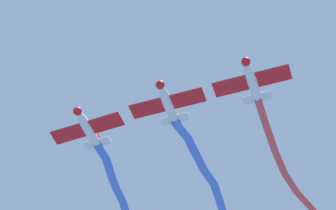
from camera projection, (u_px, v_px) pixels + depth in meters
airplane_lead at (87, 128)px, 74.87m from camera, size 5.88×7.06×1.86m
smoke_trail_lead at (117, 189)px, 80.81m from camera, size 10.76×10.10×1.98m
airplane_left_wing at (168, 103)px, 73.24m from camera, size 5.99×6.91×1.86m
smoke_trail_left_wing at (213, 191)px, 83.27m from camera, size 20.39×15.21×4.27m
airplane_right_wing at (252, 80)px, 71.15m from camera, size 5.99×6.91×1.86m
smoke_trail_right_wing at (303, 190)px, 79.48m from camera, size 23.72×11.07×1.92m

